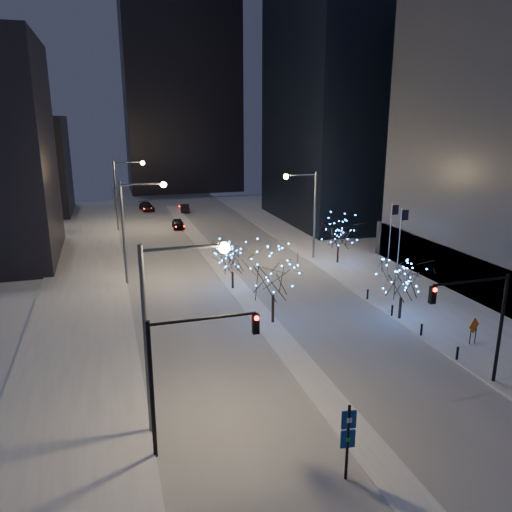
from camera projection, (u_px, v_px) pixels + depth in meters
name	position (u px, v px, depth m)	size (l,w,h in m)	color
ground	(345.00, 421.00, 26.68)	(160.00, 160.00, 0.00)	white
road	(211.00, 255.00, 58.96)	(20.00, 130.00, 0.02)	#B0B7C0
median	(220.00, 266.00, 54.33)	(2.00, 80.00, 0.15)	white
east_sidewalk	(391.00, 281.00, 49.29)	(10.00, 90.00, 0.15)	white
west_sidewalk	(82.00, 313.00, 41.20)	(8.00, 90.00, 0.15)	white
filler_west_far	(10.00, 166.00, 81.85)	(18.00, 16.00, 16.00)	black
horizon_block	(181.00, 93.00, 107.61)	(24.00, 14.00, 42.00)	black
street_lamp_w_near	(167.00, 313.00, 24.29)	(4.40, 0.56, 10.00)	#595E66
street_lamp_w_mid	(134.00, 218.00, 47.35)	(4.40, 0.56, 10.00)	#595E66
street_lamp_w_far	(123.00, 185.00, 70.41)	(4.40, 0.56, 10.00)	#595E66
street_lamp_east	(307.00, 204.00, 55.44)	(3.90, 0.56, 10.00)	#595E66
traffic_signal_west	(185.00, 362.00, 23.05)	(5.26, 0.43, 7.00)	black
traffic_signal_east	(481.00, 313.00, 28.82)	(5.26, 0.43, 7.00)	black
flagpoles	(395.00, 243.00, 45.04)	(1.35, 2.60, 8.00)	silver
bollards	(406.00, 320.00, 38.59)	(0.16, 12.16, 0.90)	black
car_near	(178.00, 224.00, 73.12)	(1.66, 4.12, 1.40)	black
car_mid	(184.00, 208.00, 85.99)	(1.48, 4.23, 1.40)	black
car_far	(147.00, 207.00, 87.33)	(1.97, 4.86, 1.41)	black
holiday_tree_median_near	(273.00, 273.00, 38.20)	(5.61, 5.61, 6.22)	black
holiday_tree_median_far	(232.00, 259.00, 46.38)	(4.49, 4.49, 4.51)	black
holiday_tree_plaza_near	(402.00, 279.00, 39.17)	(5.10, 5.10, 5.18)	black
holiday_tree_plaza_far	(339.00, 233.00, 54.62)	(5.57, 5.57, 5.30)	black
wayfinding_sign	(348.00, 435.00, 21.78)	(0.67, 0.17, 3.75)	black
construction_sign	(474.00, 328.00, 35.15)	(1.16, 0.45, 2.01)	black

